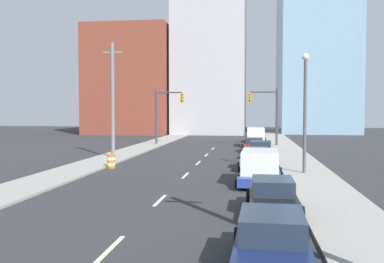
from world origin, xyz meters
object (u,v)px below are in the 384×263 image
at_px(box_truck_blue, 260,168).
at_px(box_truck_silver, 256,138).
at_px(traffic_signal_left, 164,110).
at_px(sedan_navy, 272,244).
at_px(sedan_tan, 261,151).
at_px(sedan_black, 273,198).
at_px(sedan_teal, 255,159).
at_px(traffic_signal_right, 269,110).
at_px(utility_pole_left_mid, 113,99).
at_px(sedan_red, 254,145).
at_px(sedan_maroon, 254,137).
at_px(traffic_barrel, 111,161).
at_px(street_lamp, 305,104).

distance_m(box_truck_blue, box_truck_silver, 24.20).
xyz_separation_m(traffic_signal_left, box_truck_silver, (10.56, -0.80, -3.10)).
distance_m(sedan_navy, sedan_tan, 24.25).
distance_m(sedan_black, sedan_teal, 12.73).
bearing_deg(traffic_signal_right, sedan_black, -91.92).
bearing_deg(sedan_navy, traffic_signal_left, 107.56).
bearing_deg(traffic_signal_left, utility_pole_left_mid, -95.65).
xyz_separation_m(box_truck_blue, sedan_red, (-0.22, 17.89, -0.25)).
distance_m(sedan_tan, sedan_maroon, 19.79).
xyz_separation_m(traffic_signal_right, traffic_barrel, (-11.55, -19.99, -3.62)).
height_order(box_truck_blue, sedan_red, box_truck_blue).
height_order(traffic_signal_right, sedan_teal, traffic_signal_right).
distance_m(sedan_red, box_truck_silver, 6.32).
distance_m(sedan_navy, sedan_black, 5.94).
bearing_deg(traffic_barrel, traffic_signal_left, 91.31).
distance_m(sedan_navy, box_truck_silver, 36.96).
xyz_separation_m(sedan_navy, box_truck_silver, (-0.09, 36.96, 0.33)).
distance_m(traffic_signal_right, box_truck_silver, 3.51).
distance_m(street_lamp, sedan_red, 14.95).
distance_m(traffic_barrel, sedan_teal, 9.93).
height_order(street_lamp, sedan_red, street_lamp).
height_order(street_lamp, box_truck_blue, street_lamp).
xyz_separation_m(traffic_barrel, sedan_maroon, (9.94, 26.26, 0.17)).
bearing_deg(box_truck_blue, box_truck_silver, 91.88).
bearing_deg(traffic_signal_right, box_truck_silver, -151.15).
bearing_deg(traffic_signal_right, street_lamp, -86.30).
relative_size(traffic_barrel, sedan_maroon, 0.22).
bearing_deg(sedan_red, traffic_barrel, -125.55).
bearing_deg(sedan_navy, box_truck_blue, 92.09).
xyz_separation_m(sedan_teal, sedan_maroon, (0.05, 25.38, -0.03)).
height_order(traffic_signal_right, sedan_maroon, traffic_signal_right).
relative_size(box_truck_blue, sedan_red, 1.26).
distance_m(sedan_navy, sedan_maroon, 44.03).
relative_size(sedan_black, box_truck_silver, 0.76).
bearing_deg(sedan_red, sedan_black, -86.66).
relative_size(sedan_black, box_truck_blue, 0.84).
xyz_separation_m(sedan_navy, sedan_maroon, (-0.25, 44.03, -0.03)).
relative_size(traffic_barrel, sedan_red, 0.22).
bearing_deg(sedan_black, sedan_maroon, 90.48).
relative_size(traffic_signal_right, sedan_black, 1.40).
bearing_deg(sedan_teal, sedan_maroon, 93.28).
height_order(traffic_signal_left, sedan_black, traffic_signal_left).
bearing_deg(traffic_barrel, sedan_red, 52.44).
xyz_separation_m(traffic_signal_left, sedan_navy, (10.64, -37.76, -3.43)).
bearing_deg(sedan_teal, sedan_tan, 88.37).
xyz_separation_m(box_truck_blue, sedan_tan, (0.26, 11.48, -0.19)).
xyz_separation_m(box_truck_silver, sedan_maroon, (-0.16, 7.07, -0.36)).
bearing_deg(utility_pole_left_mid, box_truck_silver, 47.94).
xyz_separation_m(sedan_teal, box_truck_silver, (0.21, 18.31, 0.32)).
relative_size(traffic_signal_left, box_truck_blue, 1.17).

